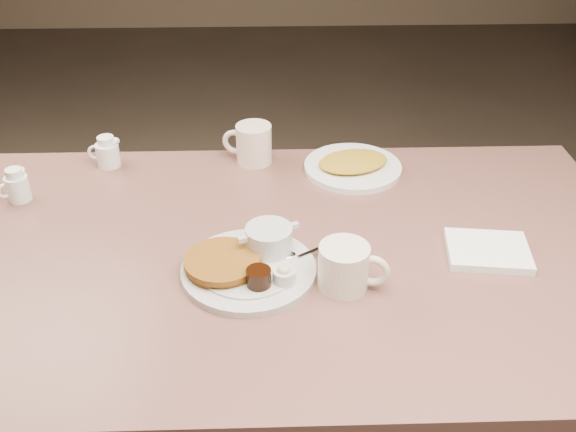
{
  "coord_description": "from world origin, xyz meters",
  "views": [
    {
      "loc": [
        -0.03,
        -1.09,
        1.55
      ],
      "look_at": [
        0.0,
        0.02,
        0.82
      ],
      "focal_mm": 40.55,
      "sensor_mm": 36.0,
      "label": 1
    }
  ],
  "objects_px": {
    "coffee_mug_near": "(346,267)",
    "coffee_mug_far": "(253,144)",
    "main_plate": "(249,261)",
    "creamer_right": "(107,153)",
    "creamer_left": "(17,186)",
    "hash_plate": "(353,166)",
    "diner_table": "(288,311)"
  },
  "relations": [
    {
      "from": "coffee_mug_near",
      "to": "coffee_mug_far",
      "type": "xyz_separation_m",
      "value": [
        -0.18,
        0.51,
        0.0
      ]
    },
    {
      "from": "main_plate",
      "to": "creamer_right",
      "type": "distance_m",
      "value": 0.58
    },
    {
      "from": "creamer_left",
      "to": "coffee_mug_near",
      "type": "bearing_deg",
      "value": -25.08
    },
    {
      "from": "coffee_mug_near",
      "to": "main_plate",
      "type": "bearing_deg",
      "value": 163.56
    },
    {
      "from": "coffee_mug_far",
      "to": "creamer_right",
      "type": "xyz_separation_m",
      "value": [
        -0.37,
        -0.01,
        -0.01
      ]
    },
    {
      "from": "coffee_mug_near",
      "to": "hash_plate",
      "type": "height_order",
      "value": "coffee_mug_near"
    },
    {
      "from": "coffee_mug_near",
      "to": "hash_plate",
      "type": "relative_size",
      "value": 0.47
    },
    {
      "from": "main_plate",
      "to": "creamer_left",
      "type": "bearing_deg",
      "value": 152.23
    },
    {
      "from": "creamer_right",
      "to": "hash_plate",
      "type": "relative_size",
      "value": 0.29
    },
    {
      "from": "main_plate",
      "to": "creamer_right",
      "type": "relative_size",
      "value": 3.89
    },
    {
      "from": "coffee_mug_far",
      "to": "hash_plate",
      "type": "xyz_separation_m",
      "value": [
        0.25,
        -0.06,
        -0.04
      ]
    },
    {
      "from": "main_plate",
      "to": "coffee_mug_far",
      "type": "height_order",
      "value": "coffee_mug_far"
    },
    {
      "from": "diner_table",
      "to": "hash_plate",
      "type": "xyz_separation_m",
      "value": [
        0.17,
        0.33,
        0.18
      ]
    },
    {
      "from": "main_plate",
      "to": "hash_plate",
      "type": "bearing_deg",
      "value": 57.86
    },
    {
      "from": "diner_table",
      "to": "coffee_mug_far",
      "type": "distance_m",
      "value": 0.45
    },
    {
      "from": "main_plate",
      "to": "coffee_mug_far",
      "type": "bearing_deg",
      "value": 89.9
    },
    {
      "from": "coffee_mug_far",
      "to": "creamer_right",
      "type": "height_order",
      "value": "coffee_mug_far"
    },
    {
      "from": "diner_table",
      "to": "creamer_right",
      "type": "relative_size",
      "value": 16.53
    },
    {
      "from": "diner_table",
      "to": "hash_plate",
      "type": "bearing_deg",
      "value": 62.61
    },
    {
      "from": "coffee_mug_near",
      "to": "hash_plate",
      "type": "xyz_separation_m",
      "value": [
        0.07,
        0.45,
        -0.03
      ]
    },
    {
      "from": "creamer_left",
      "to": "hash_plate",
      "type": "distance_m",
      "value": 0.8
    },
    {
      "from": "hash_plate",
      "to": "coffee_mug_far",
      "type": "bearing_deg",
      "value": 167.52
    },
    {
      "from": "creamer_left",
      "to": "creamer_right",
      "type": "relative_size",
      "value": 0.88
    },
    {
      "from": "coffee_mug_far",
      "to": "creamer_left",
      "type": "xyz_separation_m",
      "value": [
        -0.54,
        -0.17,
        -0.01
      ]
    },
    {
      "from": "main_plate",
      "to": "coffee_mug_near",
      "type": "distance_m",
      "value": 0.19
    },
    {
      "from": "main_plate",
      "to": "creamer_right",
      "type": "height_order",
      "value": "creamer_right"
    },
    {
      "from": "creamer_right",
      "to": "main_plate",
      "type": "bearing_deg",
      "value": -50.6
    },
    {
      "from": "diner_table",
      "to": "main_plate",
      "type": "bearing_deg",
      "value": -139.49
    },
    {
      "from": "coffee_mug_near",
      "to": "coffee_mug_far",
      "type": "bearing_deg",
      "value": 109.74
    },
    {
      "from": "creamer_right",
      "to": "hash_plate",
      "type": "height_order",
      "value": "creamer_right"
    },
    {
      "from": "coffee_mug_far",
      "to": "creamer_left",
      "type": "bearing_deg",
      "value": -162.47
    },
    {
      "from": "diner_table",
      "to": "coffee_mug_near",
      "type": "xyz_separation_m",
      "value": [
        0.1,
        -0.12,
        0.22
      ]
    }
  ]
}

